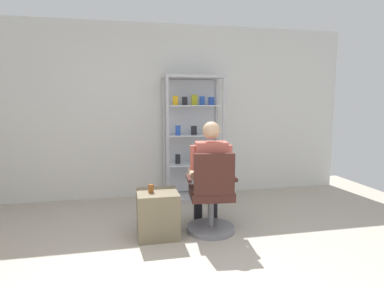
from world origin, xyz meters
TOP-DOWN VIEW (x-y plane):
  - back_wall at (0.00, 3.00)m, footprint 6.00×0.10m
  - display_cabinet_main at (0.40, 2.76)m, footprint 0.90×0.45m
  - office_chair at (0.32, 1.30)m, footprint 0.59×0.56m
  - seated_shopkeeper at (0.33, 1.46)m, footprint 0.52×0.59m
  - storage_crate at (-0.30, 1.36)m, footprint 0.45×0.46m
  - tea_glass at (-0.37, 1.34)m, footprint 0.06×0.06m

SIDE VIEW (x-z plane):
  - storage_crate at x=-0.30m, z-range 0.00..0.51m
  - office_chair at x=0.32m, z-range -0.09..0.87m
  - tea_glass at x=-0.37m, z-range 0.51..0.60m
  - seated_shopkeeper at x=0.33m, z-range 0.07..1.36m
  - display_cabinet_main at x=0.40m, z-range 0.02..1.92m
  - back_wall at x=0.00m, z-range 0.00..2.70m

